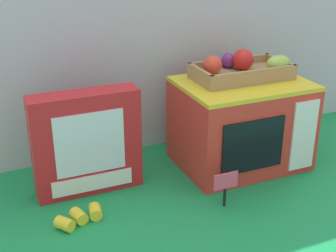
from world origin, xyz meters
TOP-DOWN VIEW (x-y plane):
  - ground_plane at (0.00, 0.00)m, footprint 1.70×1.70m
  - display_back_panel at (0.00, 0.25)m, footprint 1.61×0.03m
  - toy_microwave at (0.15, 0.01)m, footprint 0.38×0.28m
  - food_groups_crate at (0.16, 0.04)m, footprint 0.29×0.15m
  - cookie_set_box at (-0.33, 0.03)m, footprint 0.30×0.08m
  - price_sign at (-0.02, -0.20)m, footprint 0.07×0.01m
  - loose_toy_banana at (-0.39, -0.12)m, footprint 0.13×0.07m
  - loose_toy_apple at (0.42, 0.06)m, footprint 0.06×0.06m

SIDE VIEW (x-z plane):
  - ground_plane at x=0.00m, z-range 0.00..0.00m
  - loose_toy_banana at x=-0.39m, z-range 0.00..0.03m
  - loose_toy_apple at x=0.42m, z-range 0.00..0.06m
  - price_sign at x=-0.02m, z-range 0.02..0.12m
  - toy_microwave at x=0.15m, z-range 0.00..0.27m
  - cookie_set_box at x=-0.33m, z-range 0.00..0.29m
  - food_groups_crate at x=0.16m, z-range 0.25..0.34m
  - display_back_panel at x=0.00m, z-range 0.00..0.77m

